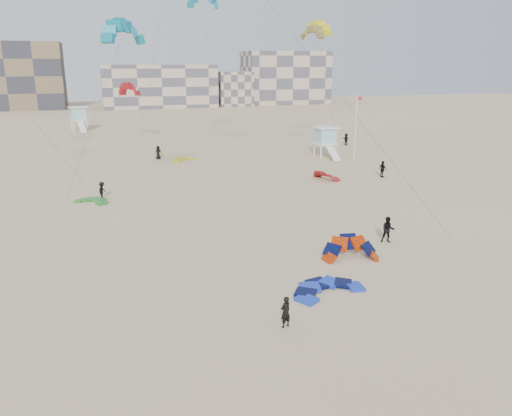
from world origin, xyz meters
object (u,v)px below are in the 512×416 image
object	(u,v)px
lifeguard_tower_near	(325,142)
kite_ground_blue	(327,292)
kite_ground_orange	(350,258)
kitesurfer_main	(285,312)

from	to	relation	value
lifeguard_tower_near	kite_ground_blue	bearing A→B (deg)	-115.17
kite_ground_orange	kite_ground_blue	bearing A→B (deg)	-121.42
kite_ground_blue	kite_ground_orange	world-z (taller)	kite_ground_orange
kite_ground_blue	lifeguard_tower_near	bearing A→B (deg)	53.51
lifeguard_tower_near	kitesurfer_main	bearing A→B (deg)	-117.65
kitesurfer_main	lifeguard_tower_near	bearing A→B (deg)	-139.31
kite_ground_blue	lifeguard_tower_near	xyz separation A→B (m)	(17.44, 38.35, 2.00)
kite_ground_orange	kitesurfer_main	bearing A→B (deg)	-125.60
kite_ground_orange	lifeguard_tower_near	world-z (taller)	lifeguard_tower_near
kite_ground_orange	lifeguard_tower_near	bearing A→B (deg)	77.79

